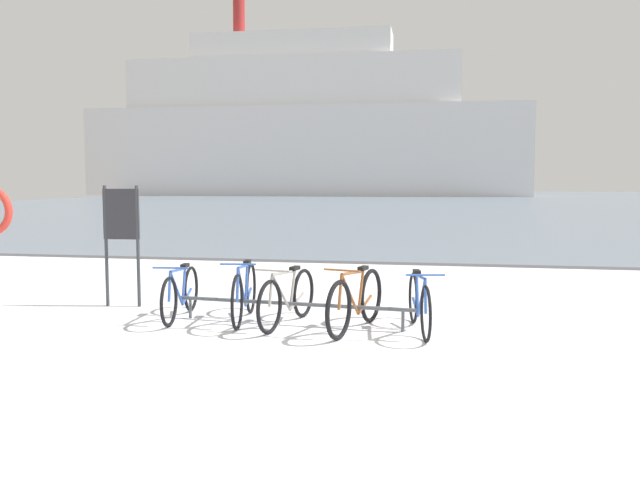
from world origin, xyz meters
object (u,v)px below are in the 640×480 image
bicycle_3 (356,301)px  info_sign (121,225)px  ferry_ship (300,129)px  bicycle_2 (287,298)px  bicycle_0 (181,293)px  bicycle_1 (244,293)px  bicycle_4 (419,303)px

bicycle_3 → info_sign: 3.86m
ferry_ship → bicycle_2: bearing=-78.0°
bicycle_0 → bicycle_2: 1.53m
bicycle_1 → bicycle_4: bearing=-5.6°
bicycle_1 → ferry_ship: ferry_ship is taller
bicycle_2 → bicycle_4: bearing=-3.1°
bicycle_0 → ferry_ship: 77.31m
bicycle_3 → ferry_ship: size_ratio=0.03×
bicycle_1 → bicycle_2: bicycle_1 is taller
ferry_ship → info_sign: bearing=-79.9°
bicycle_0 → bicycle_3: bicycle_3 is taller
bicycle_0 → bicycle_1: 0.90m
bicycle_1 → bicycle_2: bearing=-12.2°
bicycle_0 → bicycle_1: (0.90, 0.00, 0.03)m
bicycle_2 → bicycle_4: 1.70m
bicycle_3 → bicycle_1: bearing=169.5°
bicycle_2 → info_sign: bearing=163.1°
bicycle_4 → info_sign: (-4.42, 0.92, 0.85)m
bicycle_0 → bicycle_2: bicycle_2 is taller
bicycle_2 → bicycle_4: size_ratio=1.02×
bicycle_1 → info_sign: bearing=161.8°
bicycle_4 → ferry_ship: ferry_ship is taller
bicycle_4 → info_sign: bearing=168.3°
info_sign → ferry_ship: bearing=100.1°
bicycle_4 → ferry_ship: 78.19m
bicycle_0 → bicycle_3: (2.44, -0.28, 0.03)m
bicycle_2 → bicycle_3: bearing=-9.3°
bicycle_4 → ferry_ship: bearing=103.2°
bicycle_1 → bicycle_2: 0.64m
bicycle_0 → bicycle_1: size_ratio=0.94×
bicycle_0 → info_sign: 1.63m
bicycle_4 → info_sign: info_sign is taller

